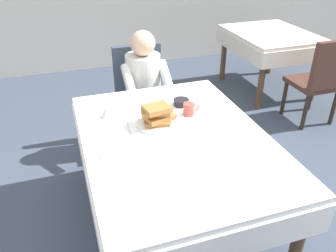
% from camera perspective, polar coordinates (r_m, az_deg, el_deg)
% --- Properties ---
extents(ground_plane, '(14.00, 14.00, 0.00)m').
position_cam_1_polar(ground_plane, '(2.56, 1.04, -15.90)').
color(ground_plane, '#3D4756').
extents(dining_table_main, '(1.12, 1.52, 0.74)m').
position_cam_1_polar(dining_table_main, '(2.14, 1.20, -3.77)').
color(dining_table_main, white).
rests_on(dining_table_main, ground).
extents(chair_diner, '(0.44, 0.45, 0.93)m').
position_cam_1_polar(chair_diner, '(3.20, -4.53, 5.86)').
color(chair_diner, '#384251').
rests_on(chair_diner, ground).
extents(diner_person, '(0.40, 0.43, 1.12)m').
position_cam_1_polar(diner_person, '(3.01, -3.89, 7.11)').
color(diner_person, silver).
rests_on(diner_person, ground).
extents(plate_breakfast, '(0.28, 0.28, 0.02)m').
position_cam_1_polar(plate_breakfast, '(2.22, -1.73, 0.46)').
color(plate_breakfast, white).
rests_on(plate_breakfast, dining_table_main).
extents(breakfast_stack, '(0.22, 0.18, 0.12)m').
position_cam_1_polar(breakfast_stack, '(2.18, -1.85, 1.99)').
color(breakfast_stack, '#A36B33').
rests_on(breakfast_stack, plate_breakfast).
extents(cup_coffee, '(0.11, 0.08, 0.08)m').
position_cam_1_polar(cup_coffee, '(2.32, 3.52, 2.81)').
color(cup_coffee, '#B24C42').
rests_on(cup_coffee, dining_table_main).
extents(bowl_butter, '(0.11, 0.11, 0.04)m').
position_cam_1_polar(bowl_butter, '(2.45, 2.20, 3.96)').
color(bowl_butter, black).
rests_on(bowl_butter, dining_table_main).
extents(syrup_pitcher, '(0.08, 0.08, 0.07)m').
position_cam_1_polar(syrup_pitcher, '(2.32, -10.23, 2.27)').
color(syrup_pitcher, silver).
rests_on(syrup_pitcher, dining_table_main).
extents(fork_left_of_plate, '(0.03, 0.18, 0.00)m').
position_cam_1_polar(fork_left_of_plate, '(2.16, -6.40, -0.71)').
color(fork_left_of_plate, silver).
rests_on(fork_left_of_plate, dining_table_main).
extents(knife_right_of_plate, '(0.03, 0.20, 0.00)m').
position_cam_1_polar(knife_right_of_plate, '(2.26, 3.04, 0.86)').
color(knife_right_of_plate, silver).
rests_on(knife_right_of_plate, dining_table_main).
extents(spoon_near_edge, '(0.15, 0.04, 0.00)m').
position_cam_1_polar(spoon_near_edge, '(2.00, 1.72, -3.37)').
color(spoon_near_edge, silver).
rests_on(spoon_near_edge, dining_table_main).
extents(napkin_folded, '(0.18, 0.13, 0.01)m').
position_cam_1_polar(napkin_folded, '(1.98, -8.94, -4.12)').
color(napkin_folded, white).
rests_on(napkin_folded, dining_table_main).
extents(background_table_far, '(0.92, 1.12, 0.74)m').
position_cam_1_polar(background_table_far, '(4.49, 16.60, 13.23)').
color(background_table_far, silver).
rests_on(background_table_far, ground).
extents(background_chair_empty, '(0.44, 0.45, 0.93)m').
position_cam_1_polar(background_chair_empty, '(3.82, 24.11, 7.40)').
color(background_chair_empty, '#4C2D23').
rests_on(background_chair_empty, ground).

